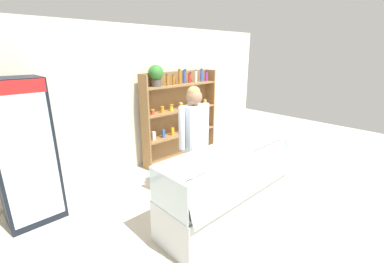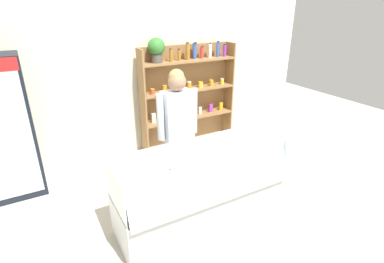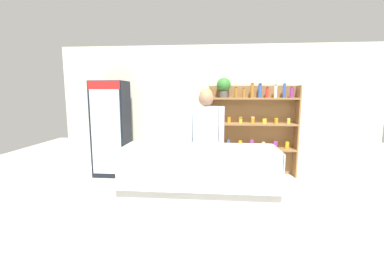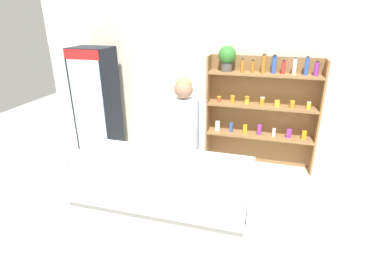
# 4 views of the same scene
# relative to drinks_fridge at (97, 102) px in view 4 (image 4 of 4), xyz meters

# --- Properties ---
(ground_plane) EXTENTS (12.00, 12.00, 0.00)m
(ground_plane) POSITION_rel_drinks_fridge_xyz_m (2.16, -1.76, -0.97)
(ground_plane) COLOR beige
(back_wall) EXTENTS (6.80, 0.10, 2.70)m
(back_wall) POSITION_rel_drinks_fridge_xyz_m (2.16, 0.53, 0.38)
(back_wall) COLOR silver
(back_wall) RESTS_ON ground
(drinks_fridge) EXTENTS (0.67, 0.56, 1.94)m
(drinks_fridge) POSITION_rel_drinks_fridge_xyz_m (0.00, 0.00, 0.00)
(drinks_fridge) COLOR black
(drinks_fridge) RESTS_ON ground
(shelving_unit) EXTENTS (1.80, 0.29, 2.01)m
(shelving_unit) POSITION_rel_drinks_fridge_xyz_m (2.81, 0.27, 0.16)
(shelving_unit) COLOR olive
(shelving_unit) RESTS_ON ground
(deli_display_case) EXTENTS (2.02, 0.75, 1.01)m
(deli_display_case) POSITION_rel_drinks_fridge_xyz_m (1.92, -1.82, -0.66)
(deli_display_case) COLOR silver
(deli_display_case) RESTS_ON ground
(shop_clerk) EXTENTS (0.57, 0.25, 1.77)m
(shop_clerk) POSITION_rel_drinks_fridge_xyz_m (1.98, -1.13, 0.09)
(shop_clerk) COLOR #2D2D38
(shop_clerk) RESTS_ON ground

